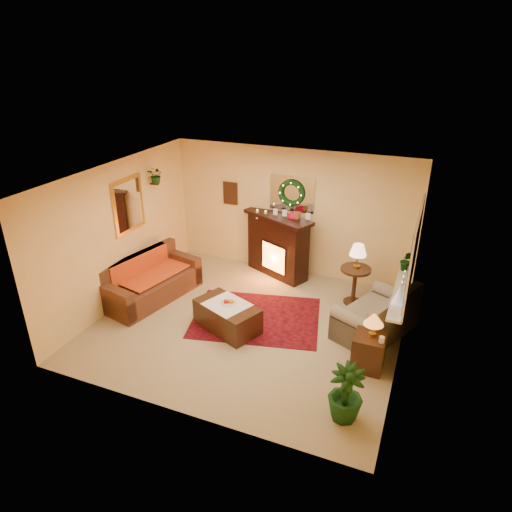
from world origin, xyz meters
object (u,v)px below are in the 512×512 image
at_px(side_table_round, 354,287).
at_px(coffee_table, 227,318).
at_px(fireplace, 278,250).
at_px(end_table_square, 369,352).
at_px(loveseat, 376,311).
at_px(sofa, 151,277).

relative_size(side_table_round, coffee_table, 0.65).
relative_size(fireplace, end_table_square, 2.43).
height_order(fireplace, end_table_square, fireplace).
height_order(fireplace, loveseat, fireplace).
relative_size(loveseat, coffee_table, 1.29).
relative_size(loveseat, side_table_round, 1.98).
xyz_separation_m(side_table_round, end_table_square, (0.58, -1.79, -0.05)).
bearing_deg(loveseat, fireplace, 172.08).
relative_size(sofa, end_table_square, 3.44).
bearing_deg(sofa, fireplace, 57.53).
distance_m(loveseat, coffee_table, 2.47).
bearing_deg(end_table_square, side_table_round, 107.84).
bearing_deg(loveseat, sofa, -149.60).
bearing_deg(sofa, side_table_round, 32.04).
xyz_separation_m(sofa, coffee_table, (1.76, -0.40, -0.22)).
bearing_deg(sofa, loveseat, 18.65).
height_order(sofa, side_table_round, sofa).
relative_size(side_table_round, end_table_square, 1.30).
relative_size(fireplace, side_table_round, 1.87).
xyz_separation_m(fireplace, end_table_square, (2.29, -2.38, -0.28)).
xyz_separation_m(fireplace, coffee_table, (-0.09, -2.24, -0.34)).
distance_m(loveseat, side_table_round, 0.98).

